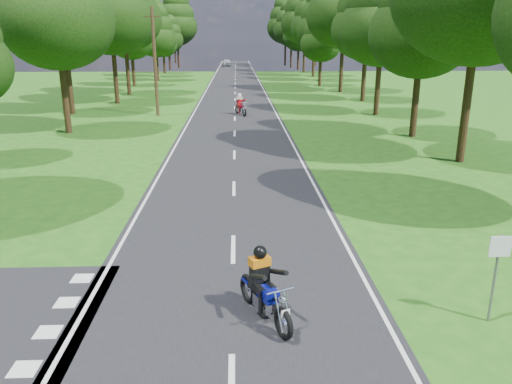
{
  "coord_description": "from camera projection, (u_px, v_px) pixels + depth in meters",
  "views": [
    {
      "loc": [
        0.15,
        -11.21,
        5.84
      ],
      "look_at": [
        0.74,
        4.0,
        1.1
      ],
      "focal_mm": 35.0,
      "sensor_mm": 36.0,
      "label": 1
    }
  ],
  "objects": [
    {
      "name": "distant_car",
      "position": [
        227.0,
        62.0,
        104.69
      ],
      "size": [
        2.0,
        4.47,
        1.49
      ],
      "primitive_type": "imported",
      "rotation": [
        0.0,
        0.0,
        0.05
      ],
      "color": "silver",
      "rests_on": "main_road"
    },
    {
      "name": "road_sign",
      "position": [
        497.0,
        264.0,
        10.31
      ],
      "size": [
        0.45,
        0.07,
        2.0
      ],
      "color": "slate",
      "rests_on": "ground"
    },
    {
      "name": "rider_far_red",
      "position": [
        241.0,
        104.0,
        38.79
      ],
      "size": [
        1.29,
        2.1,
        1.66
      ],
      "primitive_type": null,
      "rotation": [
        0.0,
        0.0,
        0.34
      ],
      "color": "#A90D25",
      "rests_on": "main_road"
    },
    {
      "name": "treeline",
      "position": [
        245.0,
        18.0,
        67.34
      ],
      "size": [
        40.0,
        115.35,
        14.78
      ],
      "color": "black",
      "rests_on": "ground"
    },
    {
      "name": "ground",
      "position": [
        233.0,
        282.0,
        12.43
      ],
      "size": [
        160.0,
        160.0,
        0.0
      ],
      "primitive_type": "plane",
      "color": "#1D5313",
      "rests_on": "ground"
    },
    {
      "name": "rider_near_blue",
      "position": [
        265.0,
        285.0,
        10.54
      ],
      "size": [
        1.4,
        2.04,
        1.62
      ],
      "primitive_type": null,
      "rotation": [
        0.0,
        0.0,
        0.43
      ],
      "color": "#0C138B",
      "rests_on": "main_road"
    },
    {
      "name": "road_markings",
      "position": [
        234.0,
        89.0,
        58.34
      ],
      "size": [
        7.4,
        140.0,
        0.01
      ],
      "color": "silver",
      "rests_on": "main_road"
    },
    {
      "name": "main_road",
      "position": [
        235.0,
        88.0,
        60.13
      ],
      "size": [
        7.0,
        140.0,
        0.02
      ],
      "primitive_type": "cube",
      "color": "black",
      "rests_on": "ground"
    },
    {
      "name": "telegraph_pole",
      "position": [
        155.0,
        62.0,
        37.71
      ],
      "size": [
        1.2,
        0.26,
        8.0
      ],
      "color": "#382616",
      "rests_on": "ground"
    }
  ]
}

